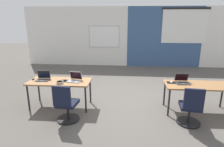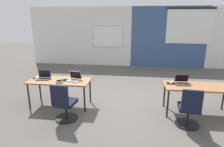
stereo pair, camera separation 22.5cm
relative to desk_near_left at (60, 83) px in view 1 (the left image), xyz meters
The scene contains 15 objects.
ground_plane 1.96m from the desk_near_left, 18.92° to the left, with size 24.00×24.00×0.00m.
back_wall_assembly 5.18m from the desk_near_left, 69.36° to the left, with size 10.00×0.27×2.80m.
desk_near_left is the anchor object (origin of this frame).
desk_near_right 3.50m from the desk_near_left, ahead, with size 1.60×0.70×0.72m.
laptop_near_right_inner 3.14m from the desk_near_left, ahead, with size 0.34×0.32×0.22m.
mousepad_near_right_inner 2.87m from the desk_near_left, ahead, with size 0.22×0.19×0.00m.
mouse_near_right_inner 2.87m from the desk_near_left, ahead, with size 0.07×0.11×0.03m.
chair_near_right_inner 3.23m from the desk_near_left, 12.24° to the right, with size 0.52×0.56×0.92m.
laptop_near_left_inner 0.41m from the desk_near_left, ahead, with size 0.37×0.34×0.23m.
mousepad_near_left_inner 0.15m from the desk_near_left, ahead, with size 0.22×0.19×0.00m.
mouse_near_left_inner 0.16m from the desk_near_left, ahead, with size 0.09×0.11×0.03m.
chair_near_left_inner 0.91m from the desk_near_left, 62.68° to the right, with size 0.52×0.56×0.92m.
laptop_near_left_end 0.47m from the desk_near_left, behind, with size 0.35×0.30×0.24m.
mouse_near_left_end 0.73m from the desk_near_left, behind, with size 0.06×0.10×0.03m.
snack_bowl 0.24m from the desk_near_left, 69.04° to the right, with size 0.18×0.18×0.06m.
Camera 1 is at (0.01, -5.25, 2.31)m, focal length 31.10 mm.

